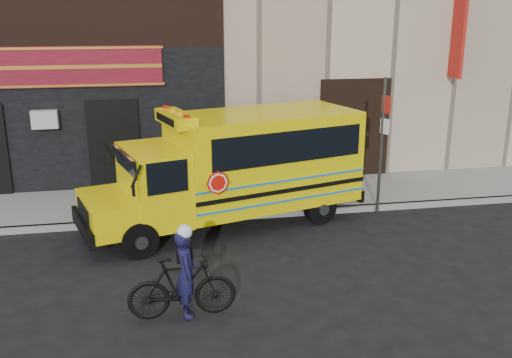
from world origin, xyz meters
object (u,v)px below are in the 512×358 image
Objects in this scene: bicycle at (182,287)px; cyclist at (186,276)px; school_bus at (240,164)px; sign_pole at (382,141)px.

bicycle is 1.21× the size of cyclist.
bicycle is (-1.68, -4.35, -0.95)m from school_bus.
sign_pole is 2.29× the size of cyclist.
school_bus reaches higher than bicycle.
school_bus is at bearing -21.73° from bicycle.
sign_pole is at bearing 0.62° from school_bus.
sign_pole is 1.89× the size of bicycle.
bicycle is at bearing -140.68° from sign_pole.
school_bus is 3.70m from sign_pole.
school_bus is at bearing -179.38° from sign_pole.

